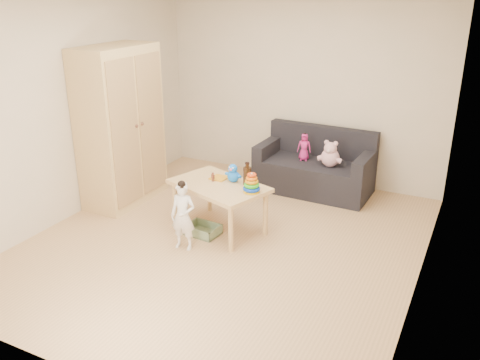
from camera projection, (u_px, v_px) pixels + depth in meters
The scene contains 13 objects.
room at pixel (224, 127), 5.09m from camera, with size 4.50×4.50×4.50m.
wardrobe at pixel (121, 126), 6.30m from camera, with size 0.55×1.09×1.97m, color tan.
sofa at pixel (313, 176), 6.85m from camera, with size 1.51×0.75×0.42m, color black.
play_table at pixel (219, 207), 5.75m from camera, with size 1.06×0.67×0.56m, color tan.
storage_bin at pixel (203, 230), 5.72m from camera, with size 0.37×0.27×0.11m, color gray, non-canonical shape.
toddler at pixel (183, 217), 5.31m from camera, with size 0.27×0.18×0.73m, color white.
pink_bear at pixel (330, 156), 6.54m from camera, with size 0.26×0.22×0.29m, color #ECAEBB, non-canonical shape.
doll at pixel (304, 147), 6.76m from camera, with size 0.18×0.12×0.36m, color #CA2580.
ring_stacker at pixel (252, 185), 5.40m from camera, with size 0.19×0.19×0.22m.
brown_bottle at pixel (247, 175), 5.60m from camera, with size 0.09×0.09×0.26m.
blue_plush at pixel (233, 173), 5.68m from camera, with size 0.18×0.14×0.21m, color #1C7AFF, non-canonical shape.
wooden_figure at pixel (213, 177), 5.70m from camera, with size 0.04×0.04×0.11m, color brown, non-canonical shape.
yellow_book at pixel (219, 178), 5.80m from camera, with size 0.18×0.18×0.01m, color orange.
Camera 1 is at (2.34, -4.34, 2.66)m, focal length 38.00 mm.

